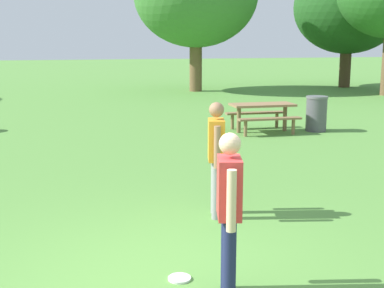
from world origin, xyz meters
name	(u,v)px	position (x,y,z in m)	size (l,w,h in m)	color
ground_plane	(165,284)	(0.00, 0.00, 0.00)	(120.00, 120.00, 0.00)	#568E3D
person_thrower	(216,152)	(1.10, 1.94, 0.94)	(0.30, 0.60, 1.64)	gray
person_catcher	(229,205)	(0.56, -0.40, 0.94)	(0.30, 0.60, 1.64)	#1E234C
frisbee	(179,278)	(0.17, 0.06, 0.01)	(0.24, 0.24, 0.03)	white
picnic_table_near	(262,111)	(4.23, 8.35, 0.56)	(1.71, 1.44, 0.77)	olive
trash_can_beside_table	(316,114)	(5.72, 8.12, 0.48)	(0.59, 0.59, 0.96)	#515156
tree_back_left	(348,8)	(13.20, 19.99, 4.03)	(5.50, 5.50, 6.39)	#4C3823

